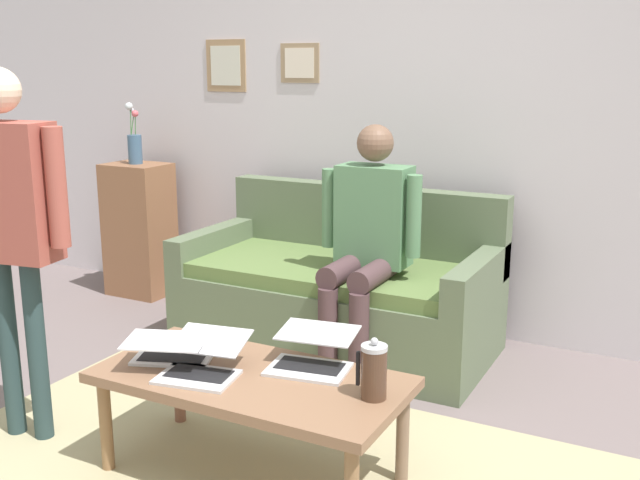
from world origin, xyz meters
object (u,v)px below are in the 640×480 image
object	(u,v)px
person_seated	(367,234)
laptop_right	(171,351)
couch	(340,293)
side_shelf	(140,230)
person_standing	(9,209)
flower_vase	(134,144)
french_press	(374,371)
laptop_left	(202,364)
coffee_table	(251,386)
laptop_center	(312,356)

from	to	relation	value
person_seated	laptop_right	bearing A→B (deg)	76.06
couch	side_shelf	xyz separation A→B (m)	(1.67, -0.25, 0.15)
laptop_right	person_standing	bearing A→B (deg)	11.45
laptop_right	flower_vase	distance (m)	2.43
french_press	person_seated	bearing A→B (deg)	-64.85
laptop_right	flower_vase	xyz separation A→B (m)	(1.63, -1.69, 0.59)
person_standing	laptop_left	bearing A→B (deg)	-173.85
couch	person_standing	bearing A→B (deg)	65.52
couch	coffee_table	world-z (taller)	couch
person_standing	laptop_center	bearing A→B (deg)	-163.81
french_press	laptop_left	bearing A→B (deg)	9.46
side_shelf	french_press	bearing A→B (deg)	146.67
laptop_left	french_press	world-z (taller)	french_press
couch	laptop_center	distance (m)	1.34
couch	person_standing	size ratio (longest dim) A/B	1.10
side_shelf	person_standing	xyz separation A→B (m)	(-0.95, 1.83, 0.55)
couch	coffee_table	distance (m)	1.45
side_shelf	flower_vase	world-z (taller)	flower_vase
coffee_table	french_press	bearing A→B (deg)	-176.33
coffee_table	person_seated	size ratio (longest dim) A/B	0.93
laptop_right	french_press	distance (m)	0.85
couch	french_press	xyz separation A→B (m)	(-0.81, 1.38, 0.22)
laptop_right	coffee_table	bearing A→B (deg)	-174.56
coffee_table	laptop_left	world-z (taller)	laptop_left
laptop_center	laptop_right	size ratio (longest dim) A/B	0.94
couch	laptop_center	bearing A→B (deg)	111.32
laptop_center	person_seated	world-z (taller)	person_seated
laptop_right	side_shelf	bearing A→B (deg)	-46.09
person_seated	laptop_center	bearing A→B (deg)	102.12
side_shelf	laptop_left	bearing A→B (deg)	136.21
french_press	person_standing	world-z (taller)	person_standing
couch	flower_vase	xyz separation A→B (m)	(1.67, -0.25, 0.74)
french_press	flower_vase	world-z (taller)	flower_vase
person_standing	coffee_table	bearing A→B (deg)	-170.57
french_press	side_shelf	distance (m)	2.96
coffee_table	flower_vase	size ratio (longest dim) A/B	2.90
laptop_right	french_press	size ratio (longest dim) A/B	1.75
laptop_right	person_standing	size ratio (longest dim) A/B	0.25
flower_vase	person_seated	size ratio (longest dim) A/B	0.32
person_seated	person_standing	bearing A→B (deg)	54.01
laptop_left	flower_vase	bearing A→B (deg)	-43.77
person_standing	french_press	bearing A→B (deg)	-172.41
laptop_left	person_standing	xyz separation A→B (m)	(0.87, 0.09, 0.54)
coffee_table	side_shelf	xyz separation A→B (m)	(1.98, -1.66, 0.08)
laptop_left	laptop_center	size ratio (longest dim) A/B	1.00
flower_vase	person_standing	distance (m)	2.06
coffee_table	laptop_center	bearing A→B (deg)	-133.50
french_press	flower_vase	distance (m)	3.01
coffee_table	person_standing	xyz separation A→B (m)	(1.04, 0.17, 0.63)
side_shelf	person_standing	size ratio (longest dim) A/B	0.58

